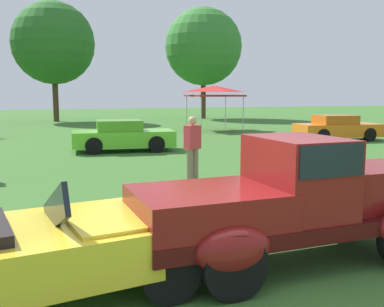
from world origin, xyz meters
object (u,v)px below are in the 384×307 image
Objects in this scene: show_car_orange at (338,128)px; spectator_far_side at (192,147)px; show_car_lime at (123,136)px; canopy_tent_center_field at (214,90)px; neighbor_convertible at (45,248)px; feature_pickup_truck at (292,199)px.

spectator_far_side reaches higher than show_car_orange.
canopy_tent_center_field is at bearing 48.49° from show_car_lime.
neighbor_convertible reaches higher than show_car_lime.
canopy_tent_center_field is (6.42, 14.61, 1.51)m from spectator_far_side.
neighbor_convertible is at bearing -122.94° from spectator_far_side.
show_car_orange is 8.31m from canopy_tent_center_field.
canopy_tent_center_field is (-3.46, 7.34, 1.82)m from show_car_orange.
show_car_orange is (10.47, 0.59, 0.00)m from show_car_lime.
feature_pickup_truck is 1.08× the size of show_car_lime.
show_car_orange is 1.42× the size of canopy_tent_center_field.
neighbor_convertible is at bearing -136.30° from show_car_orange.
canopy_tent_center_field is (10.11, 20.30, 1.84)m from neighbor_convertible.
spectator_far_side is 0.58× the size of canopy_tent_center_field.
canopy_tent_center_field is at bearing 115.24° from show_car_orange.
show_car_orange is 12.27m from spectator_far_side.
spectator_far_side is (-9.88, -7.27, 0.31)m from show_car_orange.
neighbor_convertible is 2.60× the size of spectator_far_side.
spectator_far_side is (3.69, 5.69, 0.34)m from neighbor_convertible.
canopy_tent_center_field reaches higher than show_car_lime.
feature_pickup_truck is at bearing -95.31° from spectator_far_side.
show_car_lime is at bearing -176.79° from show_car_orange.
feature_pickup_truck is 0.99× the size of neighbor_convertible.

